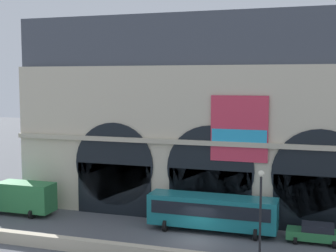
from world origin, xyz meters
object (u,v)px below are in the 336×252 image
at_px(box_truck_west, 18,197).
at_px(car_mideast, 316,233).
at_px(bus_center, 212,211).
at_px(street_lamp_quayside, 261,206).

bearing_deg(box_truck_west, car_mideast, 0.45).
bearing_deg(bus_center, street_lamp_quayside, -54.76).
relative_size(car_mideast, street_lamp_quayside, 0.64).
bearing_deg(car_mideast, street_lamp_quayside, -118.54).
xyz_separation_m(car_mideast, street_lamp_quayside, (-3.63, -6.67, 3.61)).
relative_size(box_truck_west, car_mideast, 1.70).
distance_m(box_truck_west, car_mideast, 27.59).
relative_size(bus_center, car_mideast, 2.50).
height_order(box_truck_west, bus_center, box_truck_west).
bearing_deg(street_lamp_quayside, bus_center, 125.24).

